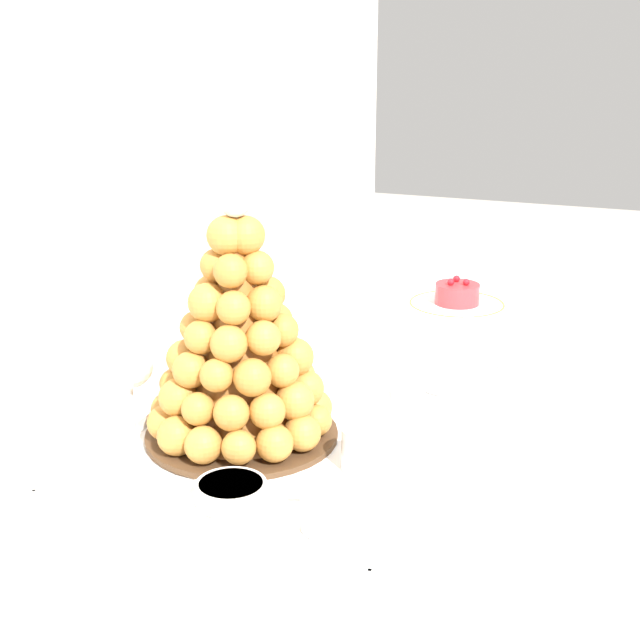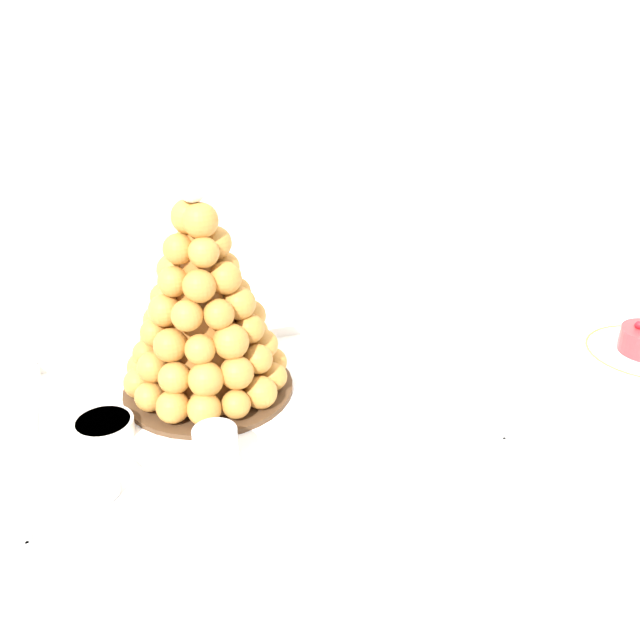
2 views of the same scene
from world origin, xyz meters
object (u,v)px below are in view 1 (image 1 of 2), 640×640
dessert_cup_mid_left (365,450)px  dessert_cup_centre (405,407)px  serving_tray (302,432)px  croquembouche (239,344)px  wine_glass (128,368)px  creme_brulee_ramekin (231,491)px  fruit_tart_plate (457,299)px  macaron_goblet (373,252)px  dessert_cup_left (325,509)px  dessert_cup_mid_right (443,375)px

dessert_cup_mid_left → dessert_cup_centre: (0.15, -0.00, -0.00)m
serving_tray → croquembouche: croquembouche is taller
serving_tray → wine_glass: (-0.10, 0.21, 0.10)m
croquembouche → creme_brulee_ramekin: croquembouche is taller
serving_tray → fruit_tart_plate: 0.68m
macaron_goblet → wine_glass: bearing=164.6°
dessert_cup_left → dessert_cup_mid_right: size_ratio=0.83×
serving_tray → creme_brulee_ramekin: creme_brulee_ramekin is taller
serving_tray → dessert_cup_mid_left: dessert_cup_mid_left is taller
dessert_cup_centre → serving_tray: bearing=123.0°
dessert_cup_mid_left → dessert_cup_centre: dessert_cup_mid_left is taller
creme_brulee_ramekin → fruit_tart_plate: 0.89m
dessert_cup_mid_left → macaron_goblet: size_ratio=0.24×
dessert_cup_left → macaron_goblet: size_ratio=0.21×
dessert_cup_left → macaron_goblet: macaron_goblet is taller
dessert_cup_left → fruit_tart_plate: (0.90, 0.08, -0.02)m
creme_brulee_ramekin → fruit_tart_plate: bearing=-2.7°
creme_brulee_ramekin → wine_glass: (0.11, 0.21, 0.08)m
dessert_cup_mid_right → macaron_goblet: macaron_goblet is taller
dessert_cup_centre → wine_glass: wine_glass is taller
wine_glass → dessert_cup_mid_left: bearing=-85.1°
croquembouche → creme_brulee_ramekin: (-0.16, -0.07, -0.12)m
dessert_cup_left → macaron_goblet: 0.70m
serving_tray → dessert_cup_centre: size_ratio=11.89×
dessert_cup_left → dessert_cup_mid_left: 0.15m
dessert_cup_centre → creme_brulee_ramekin: bearing=157.5°
creme_brulee_ramekin → macaron_goblet: 0.67m
serving_tray → croquembouche: bearing=127.7°
dessert_cup_left → creme_brulee_ramekin: (0.01, 0.12, -0.01)m
serving_tray → dessert_cup_mid_right: (0.22, -0.14, 0.02)m
croquembouche → dessert_cup_mid_left: (-0.02, -0.18, -0.11)m
croquembouche → fruit_tart_plate: bearing=-8.6°
serving_tray → dessert_cup_mid_right: bearing=-31.7°
dessert_cup_left → wine_glass: (0.12, 0.33, 0.07)m
fruit_tart_plate → wine_glass: bearing=162.2°
dessert_cup_mid_left → creme_brulee_ramekin: dessert_cup_mid_left is taller
dessert_cup_left → dessert_cup_centre: 0.30m
croquembouche → macaron_goblet: (0.49, -0.01, 0.01)m
croquembouche → fruit_tart_plate: size_ratio=1.72×
croquembouche → dessert_cup_mid_right: 0.36m
dessert_cup_left → dessert_cup_mid_right: (0.44, -0.01, -0.00)m
serving_tray → dessert_cup_left: 0.26m
dessert_cup_centre → macaron_goblet: size_ratio=0.21×
serving_tray → fruit_tart_plate: fruit_tart_plate is taller
serving_tray → dessert_cup_mid_left: (-0.07, -0.12, 0.03)m
creme_brulee_ramekin → macaron_goblet: bearing=5.1°
dessert_cup_mid_right → wine_glass: (-0.32, 0.34, 0.08)m
fruit_tart_plate → dessert_cup_centre: bearing=-172.6°
dessert_cup_left → wine_glass: 0.36m
dessert_cup_mid_left → fruit_tart_plate: bearing=5.6°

